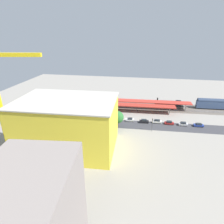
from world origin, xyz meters
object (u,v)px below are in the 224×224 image
Objects in this scene: platform_canopy_far at (140,101)px; parked_car_3 at (157,122)px; box_truck_0 at (69,120)px; passenger_coach at (214,104)px; construction_building at (68,125)px; street_tree_2 at (90,118)px; parked_car_1 at (183,124)px; street_tree_1 at (117,117)px; platform_canopy_near at (121,104)px; parked_car_5 at (130,120)px; traffic_light at (152,123)px; parked_car_2 at (169,123)px; parked_car_6 at (118,119)px; locomotive at (169,104)px; parked_car_0 at (199,125)px; street_tree_0 at (98,116)px; tower_crane at (1,98)px; freight_coach_far at (90,100)px; parked_car_4 at (144,121)px.

platform_canopy_far is 12.50× the size of parked_car_3.
passenger_coach is at bearing -156.68° from box_truck_0.
construction_building is (24.99, 44.92, 5.07)m from platform_canopy_far.
street_tree_2 reaches higher than passenger_coach.
box_truck_0 is (7.87, -18.55, -7.57)m from construction_building.
street_tree_1 is at bearing 13.26° from parked_car_1.
platform_canopy_near is 1.03× the size of platform_canopy_far.
parked_car_5 is at bearing 0.67° from parked_car_3.
traffic_light reaches higher than parked_car_5.
parked_car_2 is 0.64× the size of street_tree_2.
traffic_light reaches higher than parked_car_1.
box_truck_0 is (22.70, 7.95, 1.01)m from parked_car_6.
street_tree_1 is (18.36, 7.83, 4.44)m from parked_car_3.
box_truck_0 is at bearing 32.66° from locomotive.
parked_car_6 is (38.40, -0.53, 0.05)m from parked_car_0.
parked_car_1 is (-31.48, 12.44, -3.31)m from platform_canopy_near.
parked_car_6 is 15.19m from street_tree_2.
street_tree_0 reaches higher than passenger_coach.
box_truck_0 is (22.63, 19.75, -2.30)m from platform_canopy_near.
street_tree_0 is at bearing -139.78° from tower_crane.
platform_canopy_far is 27.79m from traffic_light.
parked_car_2 is (26.87, 24.61, -2.56)m from passenger_coach.
tower_crane reaches higher than parked_car_2.
parked_car_0 is 38.40m from parked_car_6.
street_tree_2 is (38.94, 33.47, 2.57)m from locomotive.
locomotive reaches higher than box_truck_0.
freight_coach_far is 28.72m from street_tree_0.
platform_canopy_near is at bearing 24.26° from locomotive.
street_tree_0 reaches higher than street_tree_2.
street_tree_1 is 1.19× the size of street_tree_2.
street_tree_2 is at bearing -102.83° from construction_building.
tower_crane is 46.17m from street_tree_1.
platform_canopy_near is 30.13m from box_truck_0.
parked_car_6 is (25.02, -0.41, 0.03)m from parked_car_2.
passenger_coach is at bearing -151.29° from street_tree_0.
street_tree_1 is at bearing -175.64° from street_tree_0.
parked_car_0 is at bearing 113.86° from locomotive.
tower_crane is at bearing 30.21° from parked_car_3.
parked_car_4 is at bearing -159.55° from street_tree_0.
traffic_light is at bearing 179.70° from street_tree_0.
parked_car_2 is at bearing -162.89° from street_tree_1.
tower_crane is at bearing 37.33° from parked_car_5.
traffic_light is (-52.00, -23.24, -16.35)m from tower_crane.
construction_building reaches higher than parked_car_3.
passenger_coach is at bearing -129.51° from parked_car_1.
tower_crane is (48.51, 31.15, 19.63)m from parked_car_4.
street_tree_2 is 28.08m from traffic_light.
construction_building is at bearing 113.00° from box_truck_0.
street_tree_0 is at bearing 30.89° from parked_car_5.
street_tree_2 reaches higher than freight_coach_far.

